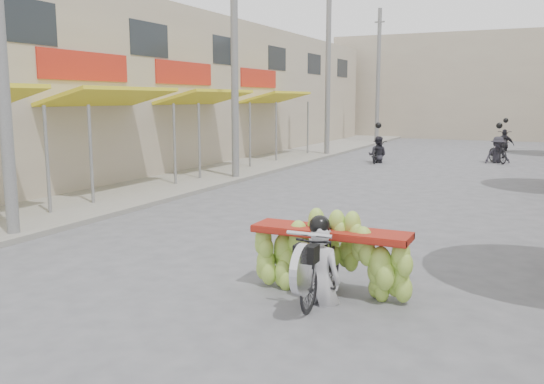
{
  "coord_description": "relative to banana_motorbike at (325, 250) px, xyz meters",
  "views": [
    {
      "loc": [
        3.78,
        -4.75,
        2.7
      ],
      "look_at": [
        -0.38,
        4.14,
        1.1
      ],
      "focal_mm": 38.0,
      "sensor_mm": 36.0,
      "label": 1
    }
  ],
  "objects": [
    {
      "name": "utility_pole_back",
      "position": [
        -6.63,
        27.62,
        3.35
      ],
      "size": [
        0.6,
        0.24,
        8.0
      ],
      "color": "slate",
      "rests_on": "ground"
    },
    {
      "name": "sidewalk_left",
      "position": [
        -8.23,
        12.62,
        -0.61
      ],
      "size": [
        4.0,
        60.0,
        0.12
      ],
      "primitive_type": "cube",
      "color": "gray",
      "rests_on": "ground"
    },
    {
      "name": "bg_motorbike_b",
      "position": [
        0.92,
        18.8,
        0.18
      ],
      "size": [
        1.21,
        1.63,
        1.95
      ],
      "color": "black",
      "rests_on": "ground"
    },
    {
      "name": "bg_motorbike_a",
      "position": [
        -3.71,
        16.85,
        0.07
      ],
      "size": [
        0.81,
        1.6,
        1.95
      ],
      "color": "black",
      "rests_on": "ground"
    },
    {
      "name": "shophouse_row_left",
      "position": [
        -13.22,
        11.6,
        2.33
      ],
      "size": [
        9.77,
        40.0,
        6.0
      ],
      "color": "#AFA18A",
      "rests_on": "ground"
    },
    {
      "name": "utility_pole_mid",
      "position": [
        -6.63,
        9.62,
        3.35
      ],
      "size": [
        0.6,
        0.24,
        8.0
      ],
      "color": "slate",
      "rests_on": "ground"
    },
    {
      "name": "banana_motorbike",
      "position": [
        0.0,
        0.0,
        0.0
      ],
      "size": [
        2.2,
        1.83,
        1.98
      ],
      "color": "black",
      "rests_on": "ground"
    },
    {
      "name": "far_building",
      "position": [
        -1.23,
        35.62,
        2.83
      ],
      "size": [
        20.0,
        6.0,
        7.0
      ],
      "primitive_type": "cube",
      "color": "#AFA18A",
      "rests_on": "ground"
    },
    {
      "name": "utility_pole_far",
      "position": [
        -6.63,
        18.62,
        3.35
      ],
      "size": [
        0.6,
        0.24,
        8.0
      ],
      "color": "slate",
      "rests_on": "ground"
    },
    {
      "name": "ground",
      "position": [
        -1.23,
        -2.38,
        -0.67
      ],
      "size": [
        120.0,
        120.0,
        0.0
      ],
      "primitive_type": "plane",
      "color": "#5C5C62",
      "rests_on": "ground"
    },
    {
      "name": "bg_motorbike_c",
      "position": [
        0.82,
        25.14,
        0.1
      ],
      "size": [
        1.01,
        1.81,
        1.95
      ],
      "color": "black",
      "rests_on": "ground"
    }
  ]
}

